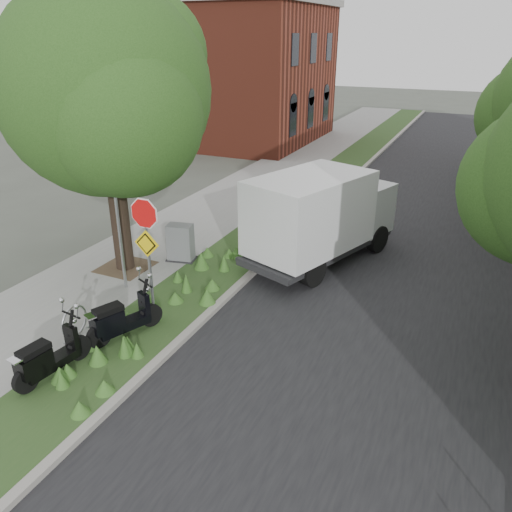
% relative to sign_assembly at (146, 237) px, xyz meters
% --- Properties ---
extents(ground, '(120.00, 120.00, 0.00)m').
position_rel_sign_assembly_xyz_m(ground, '(1.40, -0.58, -2.33)').
color(ground, '#4C5147').
rests_on(ground, ground).
extents(sidewalk_near, '(3.50, 60.00, 0.12)m').
position_rel_sign_assembly_xyz_m(sidewalk_near, '(-2.85, 9.42, -2.27)').
color(sidewalk_near, gray).
rests_on(sidewalk_near, ground).
extents(verge, '(2.00, 60.00, 0.12)m').
position_rel_sign_assembly_xyz_m(verge, '(-0.10, 9.42, -2.27)').
color(verge, '#2C4C20').
rests_on(verge, ground).
extents(kerb_near, '(0.20, 60.00, 0.13)m').
position_rel_sign_assembly_xyz_m(kerb_near, '(0.90, 9.42, -2.26)').
color(kerb_near, '#9E9991').
rests_on(kerb_near, ground).
extents(road, '(7.00, 60.00, 0.01)m').
position_rel_sign_assembly_xyz_m(road, '(4.40, 9.42, -2.32)').
color(road, black).
rests_on(road, ground).
extents(street_tree_main, '(6.21, 5.54, 7.66)m').
position_rel_sign_assembly_xyz_m(street_tree_main, '(-2.68, 2.28, 2.48)').
color(street_tree_main, black).
rests_on(street_tree_main, ground).
extents(bare_post, '(0.08, 0.08, 4.00)m').
position_rel_sign_assembly_xyz_m(bare_post, '(-1.80, 1.22, -0.21)').
color(bare_post, '#A5A8AD').
rests_on(bare_post, ground).
extents(bike_hoop, '(0.06, 0.78, 0.77)m').
position_rel_sign_assembly_xyz_m(bike_hoop, '(-1.30, -1.18, -1.83)').
color(bike_hoop, '#A5A8AD').
rests_on(bike_hoop, ground).
extents(sign_assembly, '(0.94, 0.08, 3.22)m').
position_rel_sign_assembly_xyz_m(sign_assembly, '(0.00, 0.00, 0.00)').
color(sign_assembly, '#A5A8AD').
rests_on(sign_assembly, ground).
extents(brick_building, '(9.40, 10.40, 8.30)m').
position_rel_sign_assembly_xyz_m(brick_building, '(-8.10, 21.42, 1.88)').
color(brick_building, maroon).
rests_on(brick_building, ground).
extents(scooter_near, '(0.52, 1.79, 0.85)m').
position_rel_sign_assembly_xyz_m(scooter_near, '(-0.71, -2.63, -1.79)').
color(scooter_near, black).
rests_on(scooter_near, ground).
extents(scooter_far, '(0.89, 1.75, 0.88)m').
position_rel_sign_assembly_xyz_m(scooter_far, '(-0.34, -0.88, -1.78)').
color(scooter_far, black).
rests_on(scooter_far, ground).
extents(box_truck, '(3.61, 5.58, 2.36)m').
position_rel_sign_assembly_xyz_m(box_truck, '(2.31, 5.26, -0.79)').
color(box_truck, '#262628').
rests_on(box_truck, ground).
extents(utility_cabinet, '(0.93, 0.72, 1.11)m').
position_rel_sign_assembly_xyz_m(utility_cabinet, '(-1.40, 3.37, -1.67)').
color(utility_cabinet, '#262628').
rests_on(utility_cabinet, ground).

